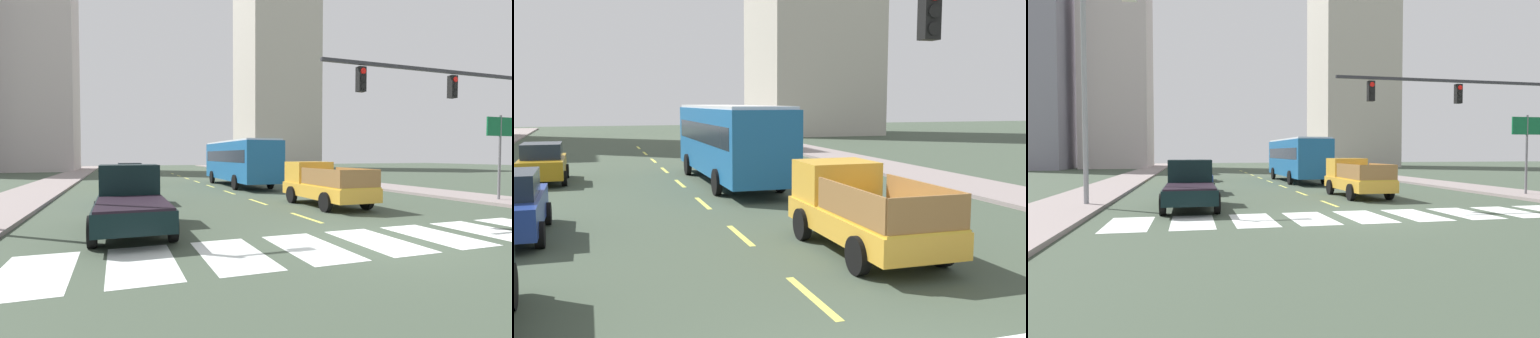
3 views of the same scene
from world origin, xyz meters
TOP-DOWN VIEW (x-y plane):
  - sidewalk_right at (11.07, 18.00)m, footprint 3.22×110.00m
  - lane_dash_0 at (0.00, 4.00)m, footprint 0.16×2.40m
  - lane_dash_1 at (0.00, 9.00)m, footprint 0.16×2.40m
  - lane_dash_2 at (0.00, 14.00)m, footprint 0.16×2.40m
  - lane_dash_3 at (0.00, 19.00)m, footprint 0.16×2.40m
  - lane_dash_4 at (0.00, 24.00)m, footprint 0.16×2.40m
  - lane_dash_5 at (0.00, 29.00)m, footprint 0.16×2.40m
  - lane_dash_6 at (0.00, 34.00)m, footprint 0.16×2.40m
  - lane_dash_7 at (0.00, 39.00)m, footprint 0.16×2.40m
  - pickup_stakebed at (2.36, 6.95)m, footprint 2.18×5.20m
  - city_bus at (2.07, 18.45)m, footprint 2.72×10.80m
  - sedan_far at (-5.57, 21.04)m, footprint 2.02×4.40m

SIDE VIEW (x-z plane):
  - lane_dash_0 at x=0.00m, z-range 0.00..0.01m
  - lane_dash_1 at x=0.00m, z-range 0.00..0.01m
  - lane_dash_2 at x=0.00m, z-range 0.00..0.01m
  - lane_dash_3 at x=0.00m, z-range 0.00..0.01m
  - lane_dash_4 at x=0.00m, z-range 0.00..0.01m
  - lane_dash_5 at x=0.00m, z-range 0.00..0.01m
  - lane_dash_6 at x=0.00m, z-range 0.00..0.01m
  - lane_dash_7 at x=0.00m, z-range 0.00..0.01m
  - sidewalk_right at x=11.07m, z-range 0.00..0.15m
  - sedan_far at x=-5.57m, z-range 0.00..1.72m
  - pickup_stakebed at x=2.36m, z-range -0.04..1.92m
  - city_bus at x=2.07m, z-range 0.29..3.61m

